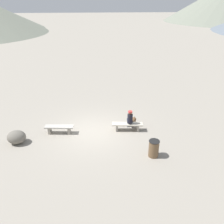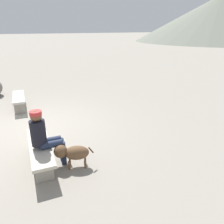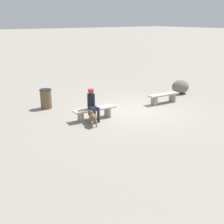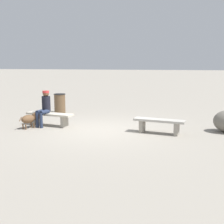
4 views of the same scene
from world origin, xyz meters
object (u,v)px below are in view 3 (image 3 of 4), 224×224
at_px(trash_bin, 46,99).
at_px(bench_left, 164,97).
at_px(seated_person, 92,103).
at_px(dog, 93,116).
at_px(boulder, 180,87).
at_px(bench_right, 94,111).

bearing_deg(trash_bin, bench_left, 152.23).
xyz_separation_m(seated_person, dog, (0.29, 0.46, -0.39)).
height_order(bench_left, boulder, boulder).
height_order(bench_left, seated_person, seated_person).
bearing_deg(bench_right, bench_left, -174.70).
distance_m(bench_left, seated_person, 4.11).
bearing_deg(bench_right, seated_person, 37.48).
xyz_separation_m(trash_bin, boulder, (-7.03, 1.73, -0.08)).
distance_m(dog, boulder, 6.68).
xyz_separation_m(bench_left, seated_person, (4.09, 0.08, 0.41)).
xyz_separation_m(bench_left, boulder, (-2.15, -0.84, 0.04)).
distance_m(seated_person, boulder, 6.32).
bearing_deg(dog, bench_right, -16.92).
distance_m(bench_right, dog, 0.70).
xyz_separation_m(bench_right, seated_person, (0.15, 0.09, 0.40)).
bearing_deg(seated_person, boulder, -166.05).
distance_m(bench_left, bench_right, 3.94).
relative_size(seated_person, dog, 1.64).
distance_m(bench_left, dog, 4.41).
bearing_deg(bench_right, dog, 56.91).
bearing_deg(dog, bench_left, -61.34).
distance_m(seated_person, trash_bin, 2.78).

